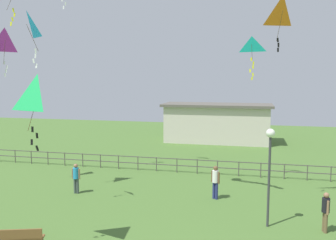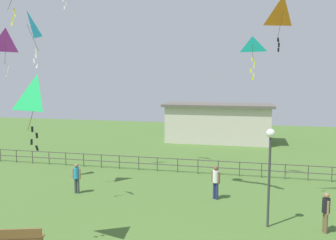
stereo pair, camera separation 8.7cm
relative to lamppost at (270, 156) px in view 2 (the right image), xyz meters
name	(u,v)px [view 2 (the right image)]	position (x,y,z in m)	size (l,w,h in m)	color
lamppost	(270,156)	(0.00, 0.00, 0.00)	(0.36, 0.36, 4.15)	#38383D
park_bench	(22,238)	(-8.72, -4.17, -2.58)	(1.55, 0.84, 0.85)	brown
person_2	(216,180)	(-2.47, 2.95, -2.04)	(0.46, 0.33, 1.74)	navy
person_3	(77,176)	(-9.86, 2.15, -2.10)	(0.49, 0.30, 1.63)	#3F4C47
person_5	(326,210)	(2.22, -0.05, -2.09)	(0.31, 0.49, 1.65)	brown
kite_0	(283,12)	(0.47, 2.17, 6.09)	(1.12, 0.95, 2.45)	orange
kite_1	(252,46)	(-0.84, 6.33, 4.97)	(1.17, 0.55, 2.49)	#19B2B2
kite_3	(38,95)	(-7.95, -3.95, 2.57)	(1.21, 0.90, 2.61)	#1EB759
kite_4	(6,41)	(-13.99, 2.43, 5.17)	(0.92, 1.21, 2.66)	#B22DB2
kite_6	(28,27)	(-10.34, -0.88, 5.37)	(0.88, 0.82, 2.44)	#198CD1
waterfront_railing	(199,164)	(-4.01, 7.57, -2.42)	(36.04, 0.06, 0.95)	#4C4742
pavilion_building	(218,123)	(-3.92, 19.57, -1.15)	(10.41, 4.22, 3.72)	beige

